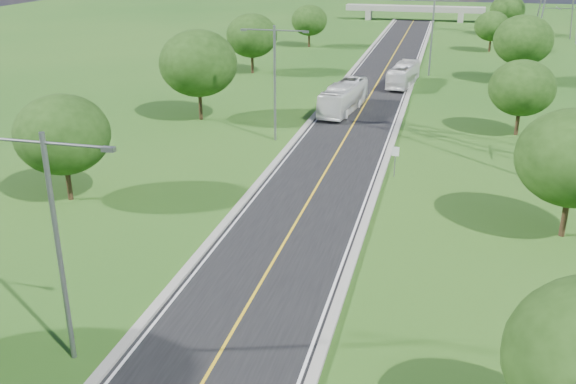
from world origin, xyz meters
name	(u,v)px	position (x,y,z in m)	size (l,w,h in m)	color
ground	(365,105)	(0.00, 60.00, 0.00)	(260.00, 260.00, 0.00)	#1C4C15
road	(372,93)	(0.00, 66.00, 0.03)	(8.00, 150.00, 0.06)	black
curb_left	(336,90)	(-4.25, 66.00, 0.11)	(0.50, 150.00, 0.22)	gray
curb_right	(409,94)	(4.25, 66.00, 0.11)	(0.50, 150.00, 0.22)	gray
speed_limit_sign	(395,157)	(5.20, 37.98, 1.60)	(0.55, 0.09, 2.40)	slate
overpass	(414,9)	(0.00, 140.00, 2.41)	(30.00, 3.00, 3.20)	gray
streetlight_near_left	(56,231)	(-6.00, 12.00, 5.94)	(5.90, 0.25, 10.00)	slate
streetlight_mid_left	(275,74)	(-6.00, 45.00, 5.94)	(5.90, 0.25, 10.00)	slate
streetlight_far_right	(432,30)	(6.00, 78.00, 5.94)	(5.90, 0.25, 10.00)	slate
tree_lb	(62,134)	(-16.00, 28.00, 4.64)	(6.30, 6.30, 7.33)	black
tree_lc	(198,63)	(-15.00, 50.00, 5.58)	(7.56, 7.56, 8.79)	black
tree_ld	(252,36)	(-17.00, 74.00, 4.95)	(6.72, 6.72, 7.82)	black
tree_le	(309,20)	(-14.50, 98.00, 4.33)	(5.88, 5.88, 6.84)	black
tree_rb	(575,158)	(16.00, 30.00, 4.95)	(6.72, 6.72, 7.82)	black
tree_rc	(522,88)	(15.00, 52.00, 4.33)	(5.88, 5.88, 6.84)	black
tree_rd	(523,40)	(17.00, 76.00, 5.27)	(7.14, 7.14, 8.30)	black
tree_re	(492,26)	(14.50, 100.00, 4.02)	(5.46, 5.46, 6.35)	black
tree_rf	(507,10)	(18.00, 120.00, 4.64)	(6.30, 6.30, 7.33)	black
bus_outbound	(403,75)	(3.20, 70.70, 1.40)	(2.25, 9.62, 2.68)	white
bus_inbound	(344,97)	(-1.77, 56.40, 1.53)	(2.47, 10.57, 2.94)	white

